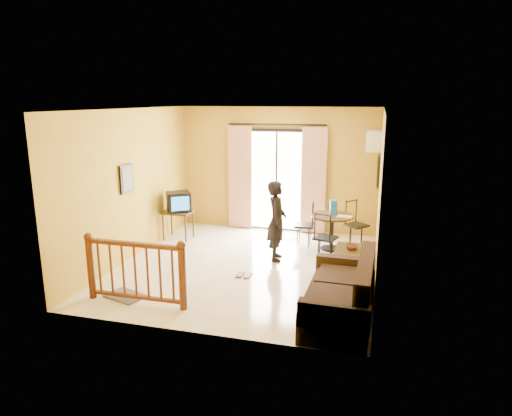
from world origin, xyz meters
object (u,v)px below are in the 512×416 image
(dining_table, at_px, (332,222))
(coffee_table, at_px, (351,259))
(sofa, at_px, (344,297))
(television, at_px, (179,202))
(standing_person, at_px, (277,221))

(dining_table, distance_m, coffee_table, 1.45)
(sofa, bearing_deg, television, 144.02)
(television, height_order, coffee_table, television)
(television, bearing_deg, dining_table, -31.22)
(sofa, xyz_separation_m, standing_person, (-1.42, 2.13, 0.42))
(standing_person, bearing_deg, television, 62.12)
(television, distance_m, coffee_table, 3.94)
(standing_person, bearing_deg, sofa, -156.78)
(dining_table, relative_size, sofa, 0.45)
(coffee_table, xyz_separation_m, standing_person, (-1.41, 0.48, 0.46))
(television, relative_size, coffee_table, 0.62)
(television, distance_m, standing_person, 2.42)
(television, relative_size, dining_table, 0.72)
(television, height_order, dining_table, television)
(coffee_table, distance_m, sofa, 1.65)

